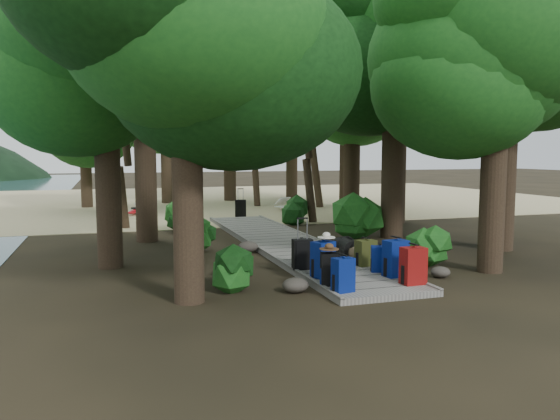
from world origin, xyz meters
name	(u,v)px	position (x,y,z in m)	size (l,w,h in m)	color
ground	(297,252)	(0.00, 0.00, 0.00)	(120.00, 120.00, 0.00)	#2F2617
sand_beach	(198,200)	(0.00, 16.00, 0.01)	(40.00, 22.00, 0.02)	tan
boardwalk	(285,243)	(0.00, 1.00, 0.06)	(2.00, 12.00, 0.12)	gray
backpack_left_a	(343,273)	(-0.75, -4.55, 0.46)	(0.36, 0.25, 0.67)	navy
backpack_left_b	(331,267)	(-0.77, -4.03, 0.46)	(0.36, 0.26, 0.67)	black
backpack_left_c	(323,257)	(-0.65, -3.37, 0.51)	(0.42, 0.30, 0.79)	navy
backpack_left_d	(303,252)	(-0.65, -2.19, 0.42)	(0.39, 0.28, 0.60)	navy
backpack_right_a	(413,264)	(0.73, -4.42, 0.50)	(0.43, 0.30, 0.77)	maroon
backpack_right_b	(396,256)	(0.74, -3.76, 0.52)	(0.45, 0.31, 0.80)	navy
backpack_right_c	(380,258)	(0.64, -3.27, 0.41)	(0.34, 0.24, 0.59)	navy
backpack_right_d	(366,251)	(0.65, -2.62, 0.43)	(0.40, 0.29, 0.62)	#3A3A15
duffel_right_khaki	(353,251)	(0.68, -1.91, 0.31)	(0.38, 0.57, 0.38)	brown
duffel_right_black	(349,248)	(0.68, -1.74, 0.35)	(0.46, 0.73, 0.46)	black
suitcase_on_boardwalk	(302,254)	(-0.79, -2.58, 0.44)	(0.41, 0.23, 0.64)	black
lone_suitcase_on_sand	(241,208)	(0.41, 7.87, 0.36)	(0.43, 0.25, 0.68)	black
hat_brown	(329,246)	(-0.79, -4.01, 0.84)	(0.36, 0.36, 0.11)	#51351E
hat_white	(326,235)	(-0.60, -3.39, 0.96)	(0.35, 0.35, 0.12)	silver
kayak	(137,210)	(-3.47, 10.13, 0.20)	(0.79, 3.59, 0.36)	#B50F19
sun_lounger	(287,205)	(2.87, 9.39, 0.30)	(0.56, 1.73, 0.56)	silver
tree_right_a	(497,93)	(3.17, -3.51, 3.81)	(4.57, 4.57, 7.62)	black
tree_right_b	(507,67)	(5.24, -1.33, 4.75)	(5.32, 5.32, 9.50)	black
tree_right_c	(395,76)	(3.54, 1.40, 4.81)	(5.55, 5.55, 9.61)	black
tree_right_d	(397,70)	(5.36, 4.45, 5.49)	(5.99, 5.99, 10.99)	black
tree_right_e	(353,99)	(4.60, 6.52, 4.65)	(5.16, 5.16, 9.29)	black
tree_right_f	(349,88)	(6.05, 10.02, 5.52)	(6.18, 6.18, 11.03)	black
tree_left_a	(186,82)	(-3.36, -3.96, 3.73)	(4.47, 4.47, 7.45)	black
tree_left_b	(105,89)	(-4.63, -0.54, 3.94)	(4.38, 4.38, 7.88)	black
tree_left_c	(143,87)	(-3.58, 2.93, 4.40)	(5.06, 5.06, 8.81)	black
tree_back_a	(166,123)	(-1.72, 14.93, 4.06)	(4.69, 4.69, 8.12)	black
tree_back_b	(229,113)	(1.65, 15.38, 4.64)	(5.19, 5.19, 9.27)	black
tree_back_c	(292,116)	(5.21, 15.59, 4.56)	(5.06, 5.06, 9.12)	black
tree_back_d	(84,128)	(-5.54, 13.87, 3.71)	(4.45, 4.45, 7.41)	black
palm_right_a	(314,127)	(2.67, 5.69, 3.51)	(4.12, 4.12, 7.02)	#184413
palm_right_b	(318,110)	(4.84, 10.81, 4.55)	(4.71, 4.71, 9.10)	#184413
palm_right_c	(260,136)	(2.45, 12.17, 3.36)	(4.23, 4.23, 6.72)	#184413
palm_left_a	(116,134)	(-4.31, 5.88, 3.17)	(3.98, 3.98, 6.33)	#184413
rock_left_a	(295,285)	(-1.41, -3.90, 0.14)	(0.50, 0.45, 0.27)	#4C473F
rock_left_b	(224,270)	(-2.38, -2.14, 0.11)	(0.39, 0.35, 0.22)	#4C473F
rock_left_c	(248,247)	(-1.23, 0.29, 0.15)	(0.53, 0.48, 0.29)	#4C473F
rock_left_d	(199,237)	(-2.09, 2.75, 0.07)	(0.26, 0.23, 0.14)	#4C473F
rock_right_a	(440,272)	(1.84, -3.67, 0.11)	(0.41, 0.37, 0.23)	#4C473F
rock_right_b	(415,252)	(2.55, -1.51, 0.11)	(0.42, 0.38, 0.23)	#4C473F
rock_right_c	(327,238)	(1.36, 1.26, 0.10)	(0.36, 0.32, 0.20)	#4C473F
shrub_left_a	(235,268)	(-2.45, -3.46, 0.44)	(0.97, 0.97, 0.87)	#185019
shrub_left_b	(204,235)	(-2.29, 0.70, 0.43)	(0.97, 0.97, 0.87)	#185019
shrub_left_c	(177,217)	(-2.50, 4.63, 0.48)	(1.06, 1.06, 0.95)	#185019
shrub_right_a	(426,246)	(2.15, -2.62, 0.48)	(1.06, 1.06, 0.95)	#185019
shrub_right_b	(361,217)	(2.56, 1.50, 0.66)	(1.46, 1.46, 1.31)	#185019
shrub_right_c	(296,212)	(1.84, 5.32, 0.43)	(0.95, 0.95, 0.86)	#185019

